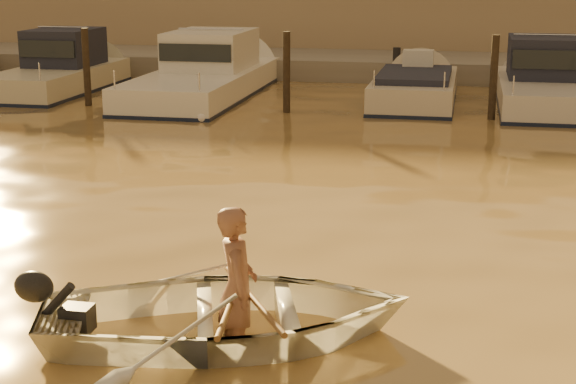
% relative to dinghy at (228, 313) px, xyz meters
% --- Properties ---
extents(ground_plane, '(160.00, 160.00, 0.00)m').
position_rel_dinghy_xyz_m(ground_plane, '(-1.98, -0.37, -0.27)').
color(ground_plane, olive).
rests_on(ground_plane, ground).
extents(dinghy, '(4.35, 3.66, 0.77)m').
position_rel_dinghy_xyz_m(dinghy, '(0.00, 0.00, 0.00)').
color(dinghy, silver).
rests_on(dinghy, ground_plane).
extents(person, '(0.57, 0.70, 1.67)m').
position_rel_dinghy_xyz_m(person, '(0.10, 0.03, 0.27)').
color(person, '#8E5B47').
rests_on(person, dinghy).
extents(outboard_motor, '(0.98, 0.65, 0.70)m').
position_rel_dinghy_xyz_m(outboard_motor, '(-1.43, -0.45, 0.01)').
color(outboard_motor, black).
rests_on(outboard_motor, dinghy).
extents(oar_port, '(1.09, 1.86, 0.13)m').
position_rel_dinghy_xyz_m(oar_port, '(0.24, 0.08, 0.15)').
color(oar_port, brown).
rests_on(oar_port, dinghy).
extents(oar_starboard, '(0.34, 2.09, 0.13)m').
position_rel_dinghy_xyz_m(oar_starboard, '(0.05, 0.02, 0.15)').
color(oar_starboard, brown).
rests_on(oar_starboard, dinghy).
extents(moored_boat_1, '(2.19, 6.55, 1.75)m').
position_rel_dinghy_xyz_m(moored_boat_1, '(-9.39, 15.63, 0.36)').
color(moored_boat_1, beige).
rests_on(moored_boat_1, ground_plane).
extents(moored_boat_2, '(2.64, 8.72, 1.75)m').
position_rel_dinghy_xyz_m(moored_boat_2, '(-5.00, 15.63, 0.36)').
color(moored_boat_2, white).
rests_on(moored_boat_2, ground_plane).
extents(moored_boat_3, '(2.08, 6.00, 0.95)m').
position_rel_dinghy_xyz_m(moored_boat_3, '(0.86, 15.63, -0.04)').
color(moored_boat_3, beige).
rests_on(moored_boat_3, ground_plane).
extents(moored_boat_4, '(2.19, 6.77, 1.75)m').
position_rel_dinghy_xyz_m(moored_boat_4, '(4.13, 15.63, 0.36)').
color(moored_boat_4, silver).
rests_on(moored_boat_4, ground_plane).
extents(piling_1, '(0.18, 0.18, 2.20)m').
position_rel_dinghy_xyz_m(piling_1, '(-7.48, 13.43, 0.63)').
color(piling_1, '#2D2319').
rests_on(piling_1, ground_plane).
extents(piling_2, '(0.18, 0.18, 2.20)m').
position_rel_dinghy_xyz_m(piling_2, '(-2.18, 13.43, 0.63)').
color(piling_2, '#2D2319').
rests_on(piling_2, ground_plane).
extents(piling_3, '(0.18, 0.18, 2.20)m').
position_rel_dinghy_xyz_m(piling_3, '(2.82, 13.43, 0.63)').
color(piling_3, '#2D2319').
rests_on(piling_3, ground_plane).
extents(fender_b, '(0.30, 0.30, 0.30)m').
position_rel_dinghy_xyz_m(fender_b, '(-9.10, 13.46, -0.17)').
color(fender_b, orange).
rests_on(fender_b, ground_plane).
extents(fender_c, '(0.30, 0.30, 0.30)m').
position_rel_dinghy_xyz_m(fender_c, '(-3.86, 11.78, -0.17)').
color(fender_c, white).
rests_on(fender_c, ground_plane).
extents(fender_d, '(0.30, 0.30, 0.30)m').
position_rel_dinghy_xyz_m(fender_d, '(0.47, 13.44, -0.17)').
color(fender_d, orange).
rests_on(fender_d, ground_plane).
extents(quay, '(52.00, 4.00, 1.00)m').
position_rel_dinghy_xyz_m(quay, '(-1.98, 21.13, -0.12)').
color(quay, gray).
rests_on(quay, ground_plane).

